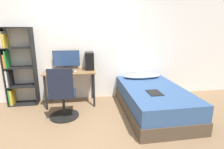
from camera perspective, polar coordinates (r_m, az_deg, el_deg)
The scene contains 13 objects.
ground_plane at distance 3.13m, azimuth -8.74°, elevation -17.36°, with size 14.00×14.00×0.00m, color #846647.
wall_back at distance 4.17m, azimuth -9.66°, elevation 8.83°, with size 8.00×0.05×2.50m.
desk at distance 3.96m, azimuth -13.45°, elevation -0.52°, with size 1.10×0.60×0.77m.
bookshelf at distance 4.32m, azimuth -29.01°, elevation 1.76°, with size 0.62×0.30×1.70m.
office_chair at distance 3.41m, azimuth -15.75°, elevation -7.73°, with size 0.55×0.55×1.00m.
bed at distance 3.68m, azimuth 13.21°, elevation -8.09°, with size 1.17×1.99×0.52m.
pillow at distance 4.23m, azimuth 9.74°, elevation -0.39°, with size 0.89×0.36×0.11m.
magazine at distance 3.29m, azimuth 13.69°, elevation -5.80°, with size 0.24×0.32×0.01m.
monitor at distance 4.08m, azimuth -14.69°, elevation 4.81°, with size 0.59×0.20×0.42m.
keyboard at distance 3.83m, azimuth -15.41°, elevation 0.84°, with size 0.38×0.13×0.02m.
pc_tower at distance 3.99m, azimuth -7.38°, elevation 4.46°, with size 0.19×0.35×0.39m.
mouse at distance 3.81m, azimuth -11.80°, elevation 0.99°, with size 0.06×0.09×0.02m.
phone at distance 4.01m, azimuth -20.22°, elevation 1.00°, with size 0.07×0.14×0.01m.
Camera 1 is at (0.03, -2.67, 1.64)m, focal length 28.00 mm.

